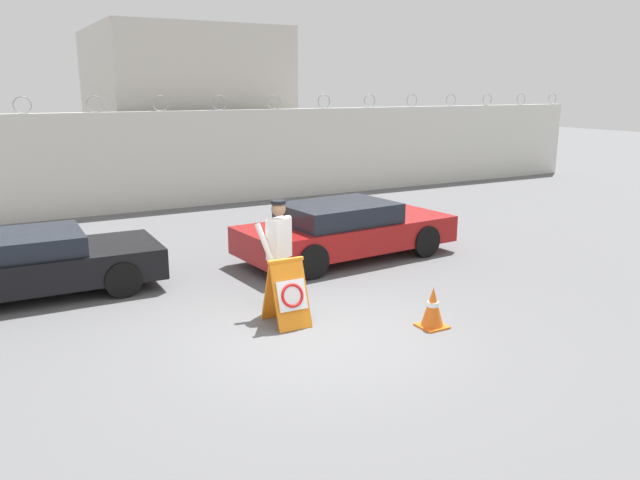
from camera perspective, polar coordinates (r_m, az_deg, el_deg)
ground_plane at (r=9.35m, az=-0.39°, el=-8.90°), size 90.00×90.00×0.00m
perimeter_wall at (r=19.28m, az=-16.77°, el=6.83°), size 36.00×0.30×3.39m
building_block at (r=23.78m, az=-12.30°, el=11.55°), size 6.09×6.34×5.63m
barricade_sign at (r=9.70m, az=-3.01°, el=-4.79°), size 0.59×0.73×1.05m
security_guard at (r=10.28m, az=-3.78°, el=-0.75°), size 0.70×0.44×1.83m
traffic_cone_near at (r=9.78m, az=10.27°, el=-6.09°), size 0.41×0.41×0.65m
parked_car_front_coupe at (r=12.14m, az=-24.79°, el=-1.93°), size 4.31×2.02×1.13m
parked_car_rear_sedan at (r=13.42m, az=2.32°, el=0.95°), size 4.88×2.21×1.23m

